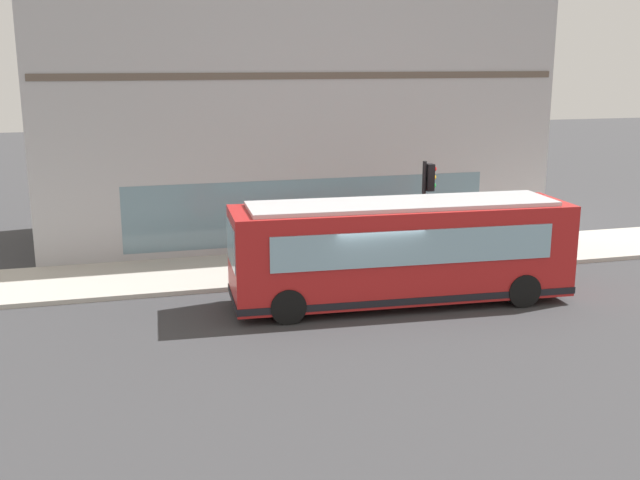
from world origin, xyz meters
TOP-DOWN VIEW (x-y plane):
  - ground at (0.00, 0.00)m, footprint 120.00×120.00m
  - sidewalk_curb at (4.63, 0.00)m, footprint 4.07×40.00m
  - building_corner at (10.32, 0.00)m, footprint 7.36×19.51m
  - city_bus_nearside at (0.21, -1.06)m, footprint 3.09×10.16m
  - traffic_light_near_corner at (3.08, -3.09)m, footprint 0.32×0.49m
  - fire_hydrant at (4.11, -1.40)m, footprint 0.35×0.35m
  - pedestrian_by_light_pole at (4.11, -2.64)m, footprint 0.32×0.32m
  - pedestrian_near_building_entrance at (5.18, -1.76)m, footprint 0.32×0.32m
  - newspaper_vending_box at (3.70, -5.07)m, footprint 0.44×0.42m

SIDE VIEW (x-z plane):
  - ground at x=0.00m, z-range 0.00..0.00m
  - sidewalk_curb at x=4.63m, z-range 0.00..0.15m
  - fire_hydrant at x=4.11m, z-range 0.14..0.88m
  - newspaper_vending_box at x=3.70m, z-range 0.15..1.05m
  - pedestrian_by_light_pole at x=4.11m, z-range 0.26..1.80m
  - pedestrian_near_building_entrance at x=5.18m, z-range 0.26..1.86m
  - city_bus_nearside at x=0.21m, z-range 0.02..3.09m
  - traffic_light_near_corner at x=3.08m, z-range 0.87..4.54m
  - building_corner at x=10.32m, z-range -0.01..11.83m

